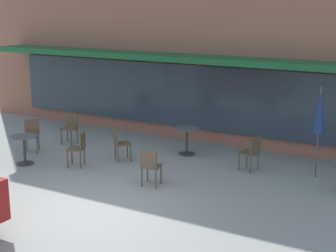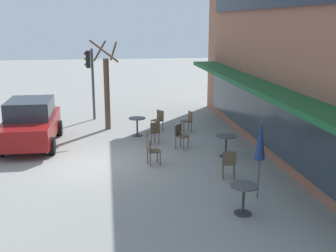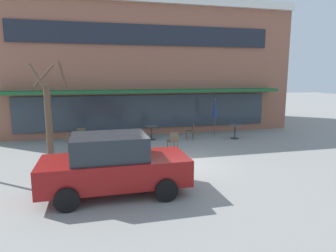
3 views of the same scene
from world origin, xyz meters
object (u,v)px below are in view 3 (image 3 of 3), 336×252
at_px(cafe_chair_2, 191,130).
at_px(patio_umbrella_green_folded, 215,108).
at_px(cafe_chair_0, 72,142).
at_px(street_tree, 49,122).
at_px(cafe_chair_5, 173,140).
at_px(cafe_table_streetside, 89,146).
at_px(cafe_chair_4, 120,141).
at_px(cafe_table_by_tree, 235,129).
at_px(cafe_chair_3, 82,136).
at_px(parked_sedan, 114,164).
at_px(cafe_chair_1, 131,136).
at_px(cafe_table_near_wall, 151,130).

bearing_deg(cafe_chair_2, patio_umbrella_green_folded, 13.97).
xyz_separation_m(cafe_chair_0, street_tree, (-0.61, -2.18, 1.24)).
bearing_deg(cafe_chair_5, cafe_table_streetside, -176.82).
xyz_separation_m(cafe_table_streetside, cafe_chair_4, (1.35, 0.55, 0.01)).
relative_size(cafe_table_by_tree, cafe_chair_3, 0.85).
height_order(cafe_chair_4, parked_sedan, parked_sedan).
bearing_deg(cafe_chair_4, cafe_chair_3, 135.58).
bearing_deg(parked_sedan, cafe_chair_4, 82.87).
height_order(cafe_chair_5, parked_sedan, parked_sedan).
xyz_separation_m(cafe_table_by_tree, cafe_chair_1, (-5.72, -0.58, 0.01)).
height_order(cafe_table_near_wall, cafe_chair_3, cafe_chair_3).
bearing_deg(cafe_chair_1, patio_umbrella_green_folded, 14.92).
bearing_deg(cafe_chair_1, cafe_table_near_wall, 48.33).
bearing_deg(patio_umbrella_green_folded, cafe_table_streetside, -157.93).
height_order(cafe_chair_0, cafe_chair_2, same).
bearing_deg(cafe_chair_0, cafe_table_by_tree, 7.31).
bearing_deg(cafe_chair_1, cafe_chair_5, -36.06).
bearing_deg(cafe_chair_1, cafe_table_by_tree, 5.82).
distance_m(cafe_chair_3, parked_sedan, 6.44).
xyz_separation_m(cafe_chair_0, cafe_chair_1, (2.68, 0.49, 0.00)).
distance_m(cafe_chair_1, cafe_chair_5, 2.15).
distance_m(cafe_chair_1, cafe_chair_3, 2.44).
relative_size(patio_umbrella_green_folded, cafe_chair_0, 2.47).
bearing_deg(cafe_chair_0, street_tree, -105.55).
xyz_separation_m(cafe_chair_5, parked_sedan, (-2.95, -4.32, 0.35)).
relative_size(cafe_table_streetside, parked_sedan, 0.18).
relative_size(cafe_chair_5, street_tree, 0.23).
relative_size(cafe_chair_5, parked_sedan, 0.21).
xyz_separation_m(cafe_chair_4, street_tree, (-2.66, -1.75, 1.24)).
relative_size(cafe_table_near_wall, patio_umbrella_green_folded, 0.35).
bearing_deg(cafe_table_streetside, cafe_chair_2, 24.22).
xyz_separation_m(cafe_table_by_tree, street_tree, (-9.01, -3.25, 1.25)).
distance_m(cafe_table_by_tree, cafe_chair_1, 5.75).
xyz_separation_m(patio_umbrella_green_folded, cafe_chair_4, (-5.45, -2.21, -1.10)).
bearing_deg(cafe_table_by_tree, cafe_chair_3, 178.87).
bearing_deg(cafe_chair_3, patio_umbrella_green_folded, 4.35).
bearing_deg(cafe_chair_2, cafe_table_by_tree, -7.83).
distance_m(cafe_chair_0, cafe_chair_3, 1.28).
distance_m(cafe_table_by_tree, street_tree, 9.66).
height_order(cafe_chair_0, cafe_chair_1, same).
distance_m(patio_umbrella_green_folded, cafe_chair_5, 4.16).
bearing_deg(cafe_table_streetside, patio_umbrella_green_folded, 22.07).
bearing_deg(cafe_table_by_tree, patio_umbrella_green_folded, 141.89).
xyz_separation_m(cafe_table_near_wall, cafe_chair_4, (-1.88, -2.33, 0.01)).
bearing_deg(parked_sedan, cafe_table_streetside, 100.55).
relative_size(cafe_table_near_wall, cafe_chair_4, 0.85).
bearing_deg(parked_sedan, cafe_chair_0, 106.08).
distance_m(patio_umbrella_green_folded, cafe_chair_1, 5.12).
xyz_separation_m(patio_umbrella_green_folded, cafe_chair_0, (-7.50, -1.78, -1.10)).
distance_m(cafe_chair_2, cafe_chair_4, 4.36).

